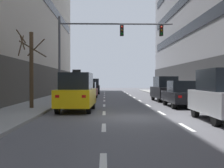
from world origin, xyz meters
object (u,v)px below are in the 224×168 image
at_px(car_driving_2, 87,91).
at_px(street_tree_0, 31,66).
at_px(taxi_driving_1, 77,92).
at_px(car_parked_1, 224,95).
at_px(car_parked_2, 182,94).
at_px(car_driving_0, 93,86).
at_px(car_parked_3, 165,89).
at_px(traffic_signal_0, 99,41).

distance_m(car_driving_2, street_tree_0, 11.79).
distance_m(taxi_driving_1, car_driving_2, 12.03).
xyz_separation_m(car_parked_1, street_tree_0, (-9.49, 5.18, 1.47)).
bearing_deg(car_parked_2, taxi_driving_1, -159.47).
height_order(car_parked_2, street_tree_0, street_tree_0).
xyz_separation_m(car_driving_0, car_parked_1, (6.66, -27.18, 0.12)).
xyz_separation_m(car_driving_0, taxi_driving_1, (-0.06, -22.69, 0.09)).
relative_size(car_parked_2, street_tree_0, 1.00).
bearing_deg(street_tree_0, car_parked_1, -28.62).
xyz_separation_m(car_driving_2, car_parked_3, (6.79, -3.93, 0.25)).
bearing_deg(car_parked_3, street_tree_0, -142.01).
relative_size(taxi_driving_1, traffic_signal_0, 0.51).
xyz_separation_m(car_parked_2, street_tree_0, (-9.49, -1.83, 1.73)).
bearing_deg(traffic_signal_0, street_tree_0, -124.52).
height_order(car_driving_0, street_tree_0, street_tree_0).
relative_size(car_driving_0, car_parked_2, 0.90).
bearing_deg(taxi_driving_1, traffic_signal_0, 79.93).
bearing_deg(taxi_driving_1, car_driving_0, 89.84).
height_order(car_parked_1, car_parked_3, car_parked_1).
distance_m(car_parked_2, traffic_signal_0, 7.86).
bearing_deg(car_driving_0, car_parked_3, -65.48).
bearing_deg(traffic_signal_0, car_parked_3, 17.32).
distance_m(car_driving_2, car_parked_2, 11.69).
bearing_deg(traffic_signal_0, car_parked_2, -34.49).
height_order(car_parked_1, street_tree_0, street_tree_0).
height_order(car_driving_2, car_parked_1, car_parked_1).
relative_size(car_parked_1, car_parked_3, 1.07).
height_order(car_driving_0, car_parked_3, car_parked_3).
height_order(car_driving_0, traffic_signal_0, traffic_signal_0).
bearing_deg(car_parked_2, car_parked_3, 89.99).
distance_m(car_driving_2, car_parked_3, 7.85).
bearing_deg(car_driving_2, car_parked_1, -67.65).
bearing_deg(car_parked_3, taxi_driving_1, -129.68).
distance_m(car_driving_0, car_parked_2, 21.25).
height_order(taxi_driving_1, car_parked_3, taxi_driving_1).
bearing_deg(car_driving_2, car_parked_3, -30.06).
relative_size(car_driving_0, taxi_driving_1, 0.91).
distance_m(car_parked_3, street_tree_0, 12.14).
height_order(taxi_driving_1, car_driving_2, taxi_driving_1).
relative_size(car_parked_3, street_tree_0, 0.94).
distance_m(car_parked_1, car_parked_3, 12.59).
xyz_separation_m(car_parked_1, car_parked_2, (-0.00, 7.00, -0.26)).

